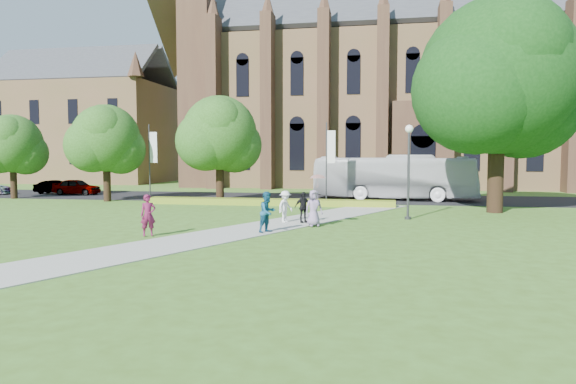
% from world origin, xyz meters
% --- Properties ---
extents(ground, '(160.00, 160.00, 0.00)m').
position_xyz_m(ground, '(0.00, 0.00, 0.00)').
color(ground, '#42631D').
rests_on(ground, ground).
extents(road, '(160.00, 10.00, 0.02)m').
position_xyz_m(road, '(0.00, 20.00, 0.01)').
color(road, black).
rests_on(road, ground).
extents(footpath, '(15.58, 28.54, 0.04)m').
position_xyz_m(footpath, '(0.00, 1.00, 0.02)').
color(footpath, '#B2B2A8').
rests_on(footpath, ground).
extents(flower_hedge, '(18.00, 1.40, 0.45)m').
position_xyz_m(flower_hedge, '(-2.00, 13.20, 0.23)').
color(flower_hedge, '#A9A821').
rests_on(flower_hedge, ground).
extents(cathedral, '(52.60, 18.25, 28.00)m').
position_xyz_m(cathedral, '(10.00, 39.73, 12.98)').
color(cathedral, brown).
rests_on(cathedral, ground).
extents(building_west, '(22.00, 14.00, 18.30)m').
position_xyz_m(building_west, '(-34.00, 42.00, 9.21)').
color(building_west, brown).
rests_on(building_west, ground).
extents(streetlamp, '(0.44, 0.44, 5.24)m').
position_xyz_m(streetlamp, '(7.50, 6.50, 3.30)').
color(streetlamp, '#38383D').
rests_on(streetlamp, ground).
extents(large_tree, '(9.60, 9.60, 13.20)m').
position_xyz_m(large_tree, '(13.00, 11.00, 8.37)').
color(large_tree, '#332114').
rests_on(large_tree, ground).
extents(street_tree_0, '(5.20, 5.20, 7.50)m').
position_xyz_m(street_tree_0, '(-15.00, 14.00, 4.87)').
color(street_tree_0, '#332114').
rests_on(street_tree_0, ground).
extents(street_tree_1, '(5.60, 5.60, 8.05)m').
position_xyz_m(street_tree_1, '(-6.00, 14.50, 5.22)').
color(street_tree_1, '#332114').
rests_on(street_tree_1, ground).
extents(street_tree_2, '(4.80, 4.80, 6.95)m').
position_xyz_m(street_tree_2, '(-24.00, 15.00, 4.53)').
color(street_tree_2, '#332114').
rests_on(street_tree_2, ground).
extents(banner_pole_0, '(0.70, 0.10, 6.00)m').
position_xyz_m(banner_pole_0, '(2.11, 15.20, 3.39)').
color(banner_pole_0, '#38383D').
rests_on(banner_pole_0, ground).
extents(banner_pole_1, '(0.70, 0.10, 6.00)m').
position_xyz_m(banner_pole_1, '(-11.89, 15.20, 3.39)').
color(banner_pole_1, '#38383D').
rests_on(banner_pole_1, ground).
extents(tour_coach, '(13.24, 4.74, 3.61)m').
position_xyz_m(tour_coach, '(7.05, 19.43, 1.82)').
color(tour_coach, silver).
rests_on(tour_coach, road).
extents(car_0, '(4.25, 1.75, 1.44)m').
position_xyz_m(car_0, '(-21.22, 19.57, 0.74)').
color(car_0, gray).
rests_on(car_0, road).
extents(car_1, '(3.87, 1.62, 1.24)m').
position_xyz_m(car_1, '(-23.76, 20.22, 0.64)').
color(car_1, gray).
rests_on(car_1, road).
extents(pedestrian_0, '(0.79, 0.74, 1.81)m').
position_xyz_m(pedestrian_0, '(-3.97, -1.87, 0.95)').
color(pedestrian_0, maroon).
rests_on(pedestrian_0, footpath).
extents(pedestrian_1, '(1.08, 1.14, 1.87)m').
position_xyz_m(pedestrian_1, '(0.94, 0.07, 0.97)').
color(pedestrian_1, navy).
rests_on(pedestrian_1, footpath).
extents(pedestrian_2, '(1.02, 1.23, 1.66)m').
position_xyz_m(pedestrian_2, '(1.07, 3.78, 0.87)').
color(pedestrian_2, white).
rests_on(pedestrian_2, footpath).
extents(pedestrian_3, '(1.01, 0.84, 1.61)m').
position_xyz_m(pedestrian_3, '(2.01, 3.76, 0.85)').
color(pedestrian_3, black).
rests_on(pedestrian_3, footpath).
extents(pedestrian_4, '(1.04, 0.91, 1.80)m').
position_xyz_m(pedestrian_4, '(2.74, 2.55, 0.94)').
color(pedestrian_4, gray).
rests_on(pedestrian_4, footpath).
extents(parasol, '(0.94, 0.94, 0.69)m').
position_xyz_m(parasol, '(2.92, 2.65, 2.18)').
color(parasol, '#CF92AF').
rests_on(parasol, pedestrian_4).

